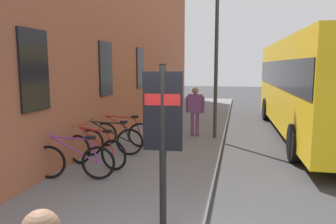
% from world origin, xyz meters
% --- Properties ---
extents(ground, '(60.00, 60.00, 0.00)m').
position_xyz_m(ground, '(6.00, -1.00, 0.00)').
color(ground, '#38383A').
extents(sidewalk_pavement, '(24.00, 3.50, 0.12)m').
position_xyz_m(sidewalk_pavement, '(8.00, 1.75, 0.06)').
color(sidewalk_pavement, slate).
rests_on(sidewalk_pavement, ground).
extents(station_facade, '(22.00, 0.65, 7.15)m').
position_xyz_m(station_facade, '(8.99, 3.80, 3.57)').
color(station_facade, '#9E563D').
rests_on(station_facade, ground).
extents(bicycle_beside_lamp, '(0.49, 1.76, 0.97)m').
position_xyz_m(bicycle_beside_lamp, '(2.33, 2.89, 0.51)').
color(bicycle_beside_lamp, black).
rests_on(bicycle_beside_lamp, sidewalk_pavement).
extents(bicycle_end_of_row, '(0.64, 1.72, 0.97)m').
position_xyz_m(bicycle_end_of_row, '(3.19, 2.80, 0.51)').
color(bicycle_end_of_row, black).
rests_on(bicycle_end_of_row, sidewalk_pavement).
extents(bicycle_nearest_sign, '(0.61, 1.73, 0.97)m').
position_xyz_m(bicycle_nearest_sign, '(4.20, 2.85, 0.51)').
color(bicycle_nearest_sign, black).
rests_on(bicycle_nearest_sign, sidewalk_pavement).
extents(bicycle_far_end, '(0.48, 1.76, 0.97)m').
position_xyz_m(bicycle_far_end, '(5.16, 2.86, 0.51)').
color(bicycle_far_end, black).
rests_on(bicycle_far_end, sidewalk_pavement).
extents(transit_info_sign, '(0.12, 0.55, 2.40)m').
position_xyz_m(transit_info_sign, '(0.64, 0.58, 1.72)').
color(transit_info_sign, black).
rests_on(transit_info_sign, sidewalk_pavement).
extents(city_bus, '(10.57, 2.88, 3.35)m').
position_xyz_m(city_bus, '(8.46, -3.00, 1.92)').
color(city_bus, yellow).
rests_on(city_bus, ground).
extents(pedestrian_near_bus, '(0.24, 0.63, 1.65)m').
position_xyz_m(pedestrian_near_bus, '(7.08, 0.97, 1.13)').
color(pedestrian_near_bus, '#723F72').
rests_on(pedestrian_near_bus, sidewalk_pavement).
extents(street_lamp, '(0.28, 0.28, 5.39)m').
position_xyz_m(street_lamp, '(7.00, 0.30, 3.30)').
color(street_lamp, '#333338').
rests_on(street_lamp, sidewalk_pavement).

